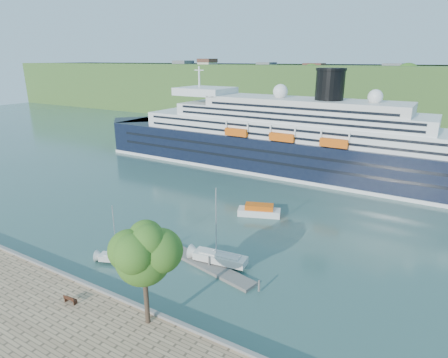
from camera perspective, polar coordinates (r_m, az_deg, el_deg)
ground at (r=47.43m, az=-17.62°, el=-16.95°), size 400.00×400.00×0.00m
far_hillside at (r=173.15m, az=20.75°, el=11.93°), size 400.00×50.00×24.00m
quay_coping at (r=46.70m, az=-17.95°, el=-15.90°), size 220.00×0.50×0.30m
cruise_ship at (r=92.14m, az=8.40°, el=8.86°), size 110.03×16.80×24.68m
park_bench at (r=45.94m, az=-22.34°, el=-16.51°), size 1.62×0.78×1.01m
promenade_tree at (r=37.91m, az=-12.05°, el=-13.47°), size 7.20×7.20×11.93m
floating_pontoon at (r=52.21m, az=-3.92°, el=-12.34°), size 18.65×6.03×0.41m
sailboat_white_near at (r=52.03m, az=-15.83°, el=-8.42°), size 6.37×3.93×7.98m
sailboat_white_far at (r=49.13m, az=-0.60°, el=-7.75°), size 8.27×3.23×10.40m
tender_launch at (r=66.44m, az=5.38°, el=-4.71°), size 7.90×4.98×2.07m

